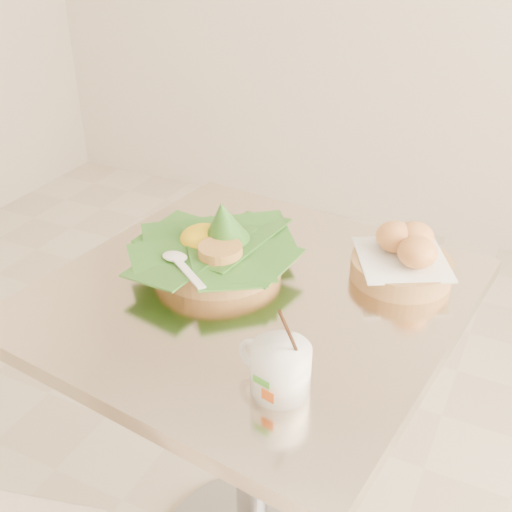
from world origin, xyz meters
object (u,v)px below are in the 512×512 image
at_px(cafe_table, 252,385).
at_px(rice_basket, 217,247).
at_px(coffee_mug, 279,368).
at_px(bread_basket, 404,258).

height_order(cafe_table, rice_basket, rice_basket).
distance_m(cafe_table, coffee_mug, 0.37).
height_order(rice_basket, coffee_mug, rice_basket).
relative_size(rice_basket, coffee_mug, 2.03).
bearing_deg(rice_basket, bread_basket, 20.26).
bearing_deg(coffee_mug, rice_basket, 133.52).
xyz_separation_m(cafe_table, bread_basket, (0.23, 0.17, 0.26)).
distance_m(rice_basket, bread_basket, 0.35).
distance_m(rice_basket, coffee_mug, 0.36).
bearing_deg(coffee_mug, cafe_table, 125.53).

